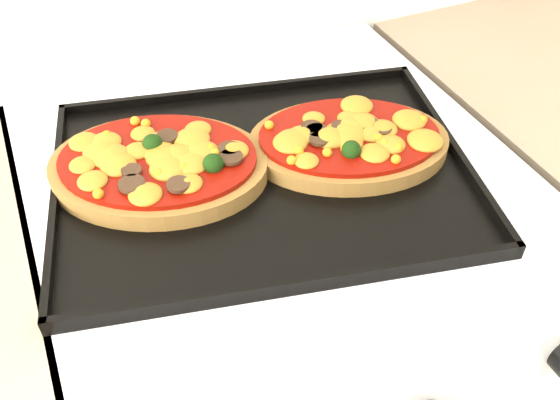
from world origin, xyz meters
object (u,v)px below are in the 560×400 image
stove (276,371)px  pizza_right (349,140)px  baking_tray (263,173)px  pizza_left (158,163)px

stove → pizza_right: 0.49m
pizza_right → baking_tray: bearing=178.5°
baking_tray → pizza_left: bearing=169.8°
stove → pizza_right: size_ratio=3.69×
stove → pizza_right: bearing=-7.9°
pizza_left → pizza_right: size_ratio=1.04×
stove → pizza_left: size_ratio=3.53×
stove → pizza_left: (-0.13, 0.04, 0.48)m
pizza_left → baking_tray: bearing=-22.6°
baking_tray → pizza_right: bearing=11.0°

